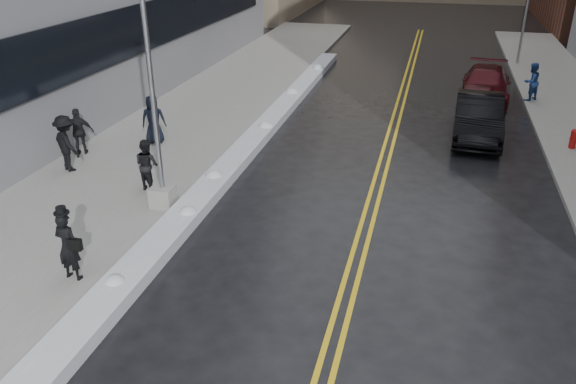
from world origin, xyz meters
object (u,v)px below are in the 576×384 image
Objects in this scene: pedestrian_fedora at (68,246)px; car_black at (478,117)px; traffic_signal at (527,5)px; pedestrian_c at (153,119)px; pedestrian_b at (147,165)px; fire_hydrant at (574,138)px; pedestrian_e at (67,143)px; pedestrian_east at (531,82)px; lamppost at (156,127)px; car_maroon at (486,85)px; pedestrian_d at (79,132)px.

car_black is (9.38, 12.58, -0.17)m from pedestrian_fedora.
traffic_signal reaches higher than pedestrian_c.
fire_hydrant is at bearing -130.56° from pedestrian_b.
pedestrian_east is at bearing -112.81° from pedestrian_e.
lamppost is at bearing -90.71° from pedestrian_fedora.
pedestrian_east reaches higher than car_maroon.
pedestrian_e is at bearing 9.57° from pedestrian_b.
pedestrian_b is 0.94× the size of pedestrian_east.
pedestrian_c is 15.38m from car_maroon.
car_maroon is at bearing -105.89° from traffic_signal.
pedestrian_east is at bearing -166.17° from pedestrian_c.
pedestrian_b is at bearing -151.94° from fire_hydrant.
car_black is at bearing -120.58° from pedestrian_b.
pedestrian_e reaches higher than fire_hydrant.
pedestrian_d is (-16.41, -19.01, -2.42)m from traffic_signal.
pedestrian_d reaches higher than car_maroon.
pedestrian_east is (11.90, 18.00, 0.02)m from pedestrian_fedora.
traffic_signal reaches higher than pedestrian_east.
pedestrian_fedora is 6.65m from pedestrian_e.
car_maroon is (9.54, 14.08, -1.78)m from lamppost.
pedestrian_e is at bearing -3.00° from pedestrian_east.
pedestrian_fedora is at bearing -124.78° from car_black.
pedestrian_fedora is 0.89× the size of pedestrian_e.
pedestrian_e reaches higher than pedestrian_b.
lamppost is at bearing 122.82° from pedestrian_d.
pedestrian_c is 16.99m from pedestrian_east.
pedestrian_b is 0.32× the size of car_black.
car_maroon is (10.49, 13.14, -0.20)m from pedestrian_b.
pedestrian_b is 3.28m from pedestrian_e.
pedestrian_e is (-15.95, -20.39, -2.32)m from traffic_signal.
pedestrian_b is at bearing -124.19° from car_maroon.
pedestrian_fedora reaches higher than car_maroon.
car_black is at bearing 23.43° from pedestrian_east.
pedestrian_east is 0.35× the size of car_black.
pedestrian_b is at bearing 5.01° from pedestrian_east.
pedestrian_e is (-1.54, -3.06, 0.04)m from pedestrian_c.
pedestrian_c is at bearing -164.13° from pedestrian_d.
pedestrian_fedora is at bearing 152.94° from pedestrian_e.
lamppost is 14.81m from fire_hydrant.
pedestrian_b is at bearing -163.27° from pedestrian_e.
traffic_signal is at bearing -99.50° from pedestrian_e.
fire_hydrant is 0.44× the size of pedestrian_d.
pedestrian_b is at bearing -78.36° from pedestrian_fedora.
lamppost is 5.55m from pedestrian_c.
pedestrian_d is 0.96× the size of pedestrian_east.
pedestrian_fedora is 0.32× the size of car_maroon.
pedestrian_c is (-14.91, -3.33, 0.50)m from fire_hydrant.
traffic_signal reaches higher than pedestrian_e.
pedestrian_d is at bearing -7.85° from pedestrian_b.
traffic_signal is 8.65m from car_maroon.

